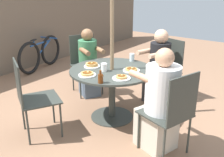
# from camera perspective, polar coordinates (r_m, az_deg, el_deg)

# --- Properties ---
(ground_plane) EXTENTS (12.00, 12.00, 0.00)m
(ground_plane) POSITION_cam_1_polar(r_m,az_deg,el_deg) (3.79, 0.00, -8.31)
(ground_plane) COLOR #8C664C
(patio_table) EXTENTS (1.14, 1.14, 0.72)m
(patio_table) POSITION_cam_1_polar(r_m,az_deg,el_deg) (3.55, 0.00, -0.12)
(patio_table) COLOR #383D38
(patio_table) RESTS_ON ground
(umbrella_pole) EXTENTS (0.05, 0.05, 2.34)m
(umbrella_pole) POSITION_cam_1_polar(r_m,az_deg,el_deg) (3.39, 0.00, 9.32)
(umbrella_pole) COLOR #846B4C
(umbrella_pole) RESTS_ON ground
(patio_chair_north) EXTENTS (0.57, 0.57, 0.98)m
(patio_chair_north) POSITION_cam_1_polar(r_m,az_deg,el_deg) (4.26, 11.72, 2.67)
(patio_chair_north) COLOR #333833
(patio_chair_north) RESTS_ON ground
(diner_north) EXTENTS (0.54, 0.43, 1.16)m
(diner_north) POSITION_cam_1_polar(r_m,az_deg,el_deg) (4.13, 9.99, 2.01)
(diner_north) COLOR #3D3D42
(diner_north) RESTS_ON ground
(patio_chair_east) EXTENTS (0.62, 0.62, 0.98)m
(patio_chair_east) POSITION_cam_1_polar(r_m,az_deg,el_deg) (4.50, -5.95, 3.98)
(patio_chair_east) COLOR #333833
(patio_chair_east) RESTS_ON ground
(diner_east) EXTENTS (0.49, 0.56, 1.12)m
(diner_east) POSITION_cam_1_polar(r_m,az_deg,el_deg) (4.35, -5.09, 2.91)
(diner_east) COLOR slate
(diner_east) RESTS_ON ground
(patio_chair_south) EXTENTS (0.62, 0.62, 0.98)m
(patio_chair_south) POSITION_cam_1_polar(r_m,az_deg,el_deg) (3.27, -17.28, -3.33)
(patio_chair_south) COLOR #333833
(patio_chair_south) RESTS_ON ground
(patio_chair_west) EXTENTS (0.57, 0.57, 0.98)m
(patio_chair_west) POSITION_cam_1_polar(r_m,az_deg,el_deg) (2.83, 12.99, -6.71)
(patio_chair_west) COLOR #333833
(patio_chair_west) RESTS_ON ground
(diner_west) EXTENTS (0.49, 0.58, 1.19)m
(diner_west) POSITION_cam_1_polar(r_m,az_deg,el_deg) (2.95, 10.27, -5.73)
(diner_west) COLOR beige
(diner_west) RESTS_ON ground
(pancake_plate_a) EXTENTS (0.22, 0.22, 0.06)m
(pancake_plate_a) POSITION_cam_1_polar(r_m,az_deg,el_deg) (3.62, -4.38, 2.91)
(pancake_plate_a) COLOR white
(pancake_plate_a) RESTS_ON patio_table
(pancake_plate_b) EXTENTS (0.22, 0.22, 0.05)m
(pancake_plate_b) POSITION_cam_1_polar(r_m,az_deg,el_deg) (3.44, 4.22, 1.88)
(pancake_plate_b) COLOR white
(pancake_plate_b) RESTS_ON patio_table
(pancake_plate_c) EXTENTS (0.22, 0.22, 0.05)m
(pancake_plate_c) POSITION_cam_1_polar(r_m,az_deg,el_deg) (3.28, -5.43, 0.92)
(pancake_plate_c) COLOR white
(pancake_plate_c) RESTS_ON patio_table
(pancake_plate_d) EXTENTS (0.22, 0.22, 0.05)m
(pancake_plate_d) POSITION_cam_1_polar(r_m,az_deg,el_deg) (3.16, 2.06, 0.21)
(pancake_plate_d) COLOR white
(pancake_plate_d) RESTS_ON patio_table
(syrup_bottle) EXTENTS (0.08, 0.06, 0.15)m
(syrup_bottle) POSITION_cam_1_polar(r_m,az_deg,el_deg) (3.02, -2.50, 0.08)
(syrup_bottle) COLOR #602D0F
(syrup_bottle) RESTS_ON patio_table
(coffee_cup) EXTENTS (0.08, 0.08, 0.11)m
(coffee_cup) POSITION_cam_1_polar(r_m,az_deg,el_deg) (3.42, -1.75, 2.46)
(coffee_cup) COLOR white
(coffee_cup) RESTS_ON patio_table
(drinking_glass_a) EXTENTS (0.07, 0.07, 0.11)m
(drinking_glass_a) POSITION_cam_1_polar(r_m,az_deg,el_deg) (3.87, 4.42, 4.61)
(drinking_glass_a) COLOR silver
(drinking_glass_a) RESTS_ON patio_table
(bicycle) EXTENTS (1.39, 0.50, 0.70)m
(bicycle) POSITION_cam_1_polar(r_m,az_deg,el_deg) (5.93, -15.27, 5.29)
(bicycle) COLOR black
(bicycle) RESTS_ON ground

